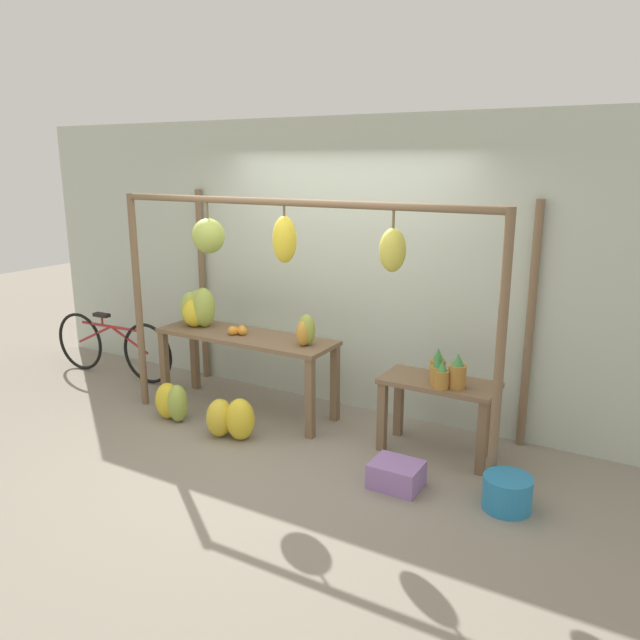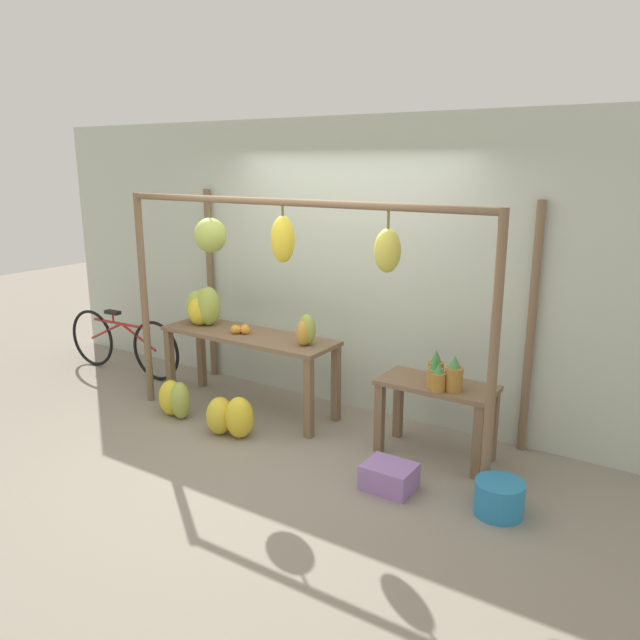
# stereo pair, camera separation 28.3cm
# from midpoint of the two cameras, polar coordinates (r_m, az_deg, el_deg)

# --- Properties ---
(ground_plane) EXTENTS (20.00, 20.00, 0.00)m
(ground_plane) POSITION_cam_midpoint_polar(r_m,az_deg,el_deg) (5.35, -6.33, -12.35)
(ground_plane) COLOR gray
(shop_wall_back) EXTENTS (8.00, 0.08, 2.80)m
(shop_wall_back) POSITION_cam_midpoint_polar(r_m,az_deg,el_deg) (6.04, 1.19, 4.86)
(shop_wall_back) COLOR #B7C1B2
(shop_wall_back) RESTS_ON ground_plane
(stall_awning) EXTENTS (3.59, 1.12, 2.10)m
(stall_awning) POSITION_cam_midpoint_polar(r_m,az_deg,el_deg) (5.35, -4.17, 4.90)
(stall_awning) COLOR brown
(stall_awning) RESTS_ON ground_plane
(display_table_main) EXTENTS (1.82, 0.55, 0.78)m
(display_table_main) POSITION_cam_midpoint_polar(r_m,az_deg,el_deg) (6.07, -8.13, -2.45)
(display_table_main) COLOR brown
(display_table_main) RESTS_ON ground_plane
(display_table_side) EXTENTS (0.95, 0.45, 0.64)m
(display_table_side) POSITION_cam_midpoint_polar(r_m,az_deg,el_deg) (5.25, 9.27, -7.07)
(display_table_side) COLOR brown
(display_table_side) RESTS_ON ground_plane
(banana_pile_on_table) EXTENTS (0.41, 0.39, 0.40)m
(banana_pile_on_table) POSITION_cam_midpoint_polar(r_m,az_deg,el_deg) (6.39, -12.37, 1.00)
(banana_pile_on_table) COLOR #9EB247
(banana_pile_on_table) RESTS_ON display_table_main
(orange_pile) EXTENTS (0.17, 0.18, 0.09)m
(orange_pile) POSITION_cam_midpoint_polar(r_m,az_deg,el_deg) (6.03, -8.82, -0.96)
(orange_pile) COLOR orange
(orange_pile) RESTS_ON display_table_main
(pineapple_cluster) EXTENTS (0.35, 0.34, 0.29)m
(pineapple_cluster) POSITION_cam_midpoint_polar(r_m,az_deg,el_deg) (5.08, 9.80, -4.71)
(pineapple_cluster) COLOR #A3702D
(pineapple_cluster) RESTS_ON display_table_side
(banana_pile_ground_left) EXTENTS (0.40, 0.27, 0.37)m
(banana_pile_ground_left) POSITION_cam_midpoint_polar(r_m,az_deg,el_deg) (6.15, -14.67, -7.26)
(banana_pile_ground_left) COLOR #9EB247
(banana_pile_ground_left) RESTS_ON ground_plane
(banana_pile_ground_right) EXTENTS (0.52, 0.35, 0.38)m
(banana_pile_ground_right) POSITION_cam_midpoint_polar(r_m,az_deg,el_deg) (5.66, -9.66, -8.88)
(banana_pile_ground_right) COLOR yellow
(banana_pile_ground_right) RESTS_ON ground_plane
(fruit_crate_white) EXTENTS (0.37, 0.30, 0.19)m
(fruit_crate_white) POSITION_cam_midpoint_polar(r_m,az_deg,el_deg) (4.86, 5.29, -13.92)
(fruit_crate_white) COLOR #9970B7
(fruit_crate_white) RESTS_ON ground_plane
(blue_bucket) EXTENTS (0.35, 0.35, 0.24)m
(blue_bucket) POSITION_cam_midpoint_polar(r_m,az_deg,el_deg) (4.71, 15.05, -15.03)
(blue_bucket) COLOR teal
(blue_bucket) RESTS_ON ground_plane
(parked_bicycle) EXTENTS (1.72, 0.12, 0.72)m
(parked_bicycle) POSITION_cam_midpoint_polar(r_m,az_deg,el_deg) (7.51, -19.48, -2.25)
(parked_bicycle) COLOR black
(parked_bicycle) RESTS_ON ground_plane
(papaya_pile) EXTENTS (0.21, 0.23, 0.28)m
(papaya_pile) POSITION_cam_midpoint_polar(r_m,az_deg,el_deg) (5.60, -2.80, -1.03)
(papaya_pile) COLOR gold
(papaya_pile) RESTS_ON display_table_main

